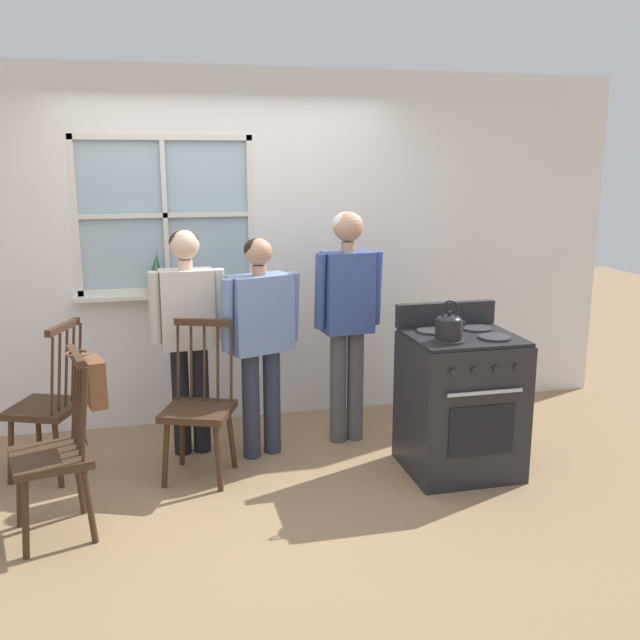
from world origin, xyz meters
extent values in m
plane|color=#937551|center=(0.00, 0.00, 0.00)|extent=(16.00, 16.00, 0.00)
cube|color=white|center=(1.70, 1.40, 1.35)|extent=(2.99, 0.06, 2.70)
cube|color=white|center=(-0.45, 1.40, 0.52)|extent=(1.32, 0.06, 1.04)
cube|color=white|center=(-0.45, 1.40, 2.45)|extent=(1.32, 0.06, 0.49)
cube|color=silver|center=(-0.45, 1.32, 1.03)|extent=(1.38, 0.10, 0.03)
cube|color=#9EB7C6|center=(-0.45, 1.41, 1.62)|extent=(1.26, 0.01, 1.11)
cube|color=silver|center=(-0.45, 1.38, 1.62)|extent=(0.04, 0.02, 1.17)
cube|color=silver|center=(-0.45, 1.38, 1.62)|extent=(1.32, 0.02, 0.04)
cube|color=silver|center=(-1.09, 1.38, 1.62)|extent=(0.04, 0.03, 1.17)
cube|color=silver|center=(0.19, 1.38, 1.62)|extent=(0.04, 0.03, 1.17)
cube|color=silver|center=(-0.45, 1.38, 2.19)|extent=(1.32, 0.03, 0.04)
cube|color=silver|center=(-0.45, 1.38, 1.06)|extent=(1.32, 0.03, 0.04)
cube|color=#3D2819|center=(-1.16, -0.24, 0.45)|extent=(0.49, 0.50, 0.04)
cylinder|color=#3D2819|center=(-1.35, -0.11, 0.22)|extent=(0.08, 0.07, 0.43)
cylinder|color=#3D2819|center=(-1.28, -0.44, 0.22)|extent=(0.07, 0.08, 0.43)
cylinder|color=#3D2819|center=(-1.04, -0.03, 0.22)|extent=(0.07, 0.08, 0.43)
cylinder|color=#3D2819|center=(-0.96, -0.36, 0.22)|extent=(0.08, 0.07, 0.43)
cylinder|color=#3D2819|center=(-1.04, -0.02, 0.72)|extent=(0.08, 0.03, 0.53)
cylinder|color=#3D2819|center=(-1.01, -0.11, 0.72)|extent=(0.08, 0.03, 0.53)
cylinder|color=#3D2819|center=(-0.99, -0.20, 0.72)|extent=(0.08, 0.03, 0.53)
cylinder|color=#3D2819|center=(-0.97, -0.28, 0.72)|extent=(0.08, 0.03, 0.53)
cylinder|color=#3D2819|center=(-0.95, -0.37, 0.72)|extent=(0.08, 0.03, 0.53)
cube|color=#3D2819|center=(-0.99, -0.20, 1.00)|extent=(0.13, 0.38, 0.04)
cube|color=#3D2819|center=(-0.33, 0.31, 0.45)|extent=(0.54, 0.53, 0.04)
cylinder|color=#3D2819|center=(-0.55, 0.23, 0.22)|extent=(0.09, 0.06, 0.43)
cylinder|color=#3D2819|center=(-0.23, 0.10, 0.22)|extent=(0.06, 0.09, 0.43)
cylinder|color=#3D2819|center=(-0.43, 0.52, 0.22)|extent=(0.06, 0.09, 0.43)
cylinder|color=#3D2819|center=(-0.11, 0.40, 0.22)|extent=(0.09, 0.06, 0.43)
cylinder|color=#3D2819|center=(-0.43, 0.54, 0.72)|extent=(0.04, 0.07, 0.53)
cylinder|color=#3D2819|center=(-0.35, 0.50, 0.72)|extent=(0.04, 0.07, 0.53)
cylinder|color=#3D2819|center=(-0.27, 0.47, 0.72)|extent=(0.04, 0.07, 0.53)
cylinder|color=#3D2819|center=(-0.18, 0.44, 0.72)|extent=(0.04, 0.07, 0.53)
cylinder|color=#3D2819|center=(-0.10, 0.40, 0.72)|extent=(0.04, 0.07, 0.53)
cube|color=#3D2819|center=(-0.27, 0.47, 1.00)|extent=(0.37, 0.18, 0.04)
cube|color=#3D2819|center=(-1.29, 0.60, 0.45)|extent=(0.53, 0.54, 0.04)
cylinder|color=#3D2819|center=(-1.38, 0.82, 0.22)|extent=(0.06, 0.09, 0.43)
cylinder|color=#3D2819|center=(-1.50, 0.51, 0.22)|extent=(0.09, 0.06, 0.43)
cylinder|color=#3D2819|center=(-1.08, 0.70, 0.22)|extent=(0.09, 0.06, 0.43)
cylinder|color=#3D2819|center=(-1.21, 0.39, 0.22)|extent=(0.06, 0.09, 0.43)
cylinder|color=#3D2819|center=(-1.07, 0.71, 0.72)|extent=(0.07, 0.04, 0.53)
cylinder|color=#3D2819|center=(-1.10, 0.62, 0.72)|extent=(0.07, 0.04, 0.53)
cylinder|color=#3D2819|center=(-1.13, 0.54, 0.72)|extent=(0.07, 0.04, 0.53)
cylinder|color=#3D2819|center=(-1.17, 0.46, 0.72)|extent=(0.07, 0.04, 0.53)
cylinder|color=#3D2819|center=(-1.20, 0.37, 0.72)|extent=(0.07, 0.04, 0.53)
cube|color=#3D2819|center=(-1.13, 0.54, 1.00)|extent=(0.18, 0.37, 0.04)
cylinder|color=black|center=(-0.42, 0.74, 0.38)|extent=(0.12, 0.12, 0.77)
cylinder|color=black|center=(-0.28, 0.75, 0.38)|extent=(0.12, 0.12, 0.77)
cube|color=beige|center=(-0.35, 0.75, 1.04)|extent=(0.37, 0.23, 0.54)
cylinder|color=beige|center=(-0.56, 0.72, 1.06)|extent=(0.08, 0.11, 0.50)
cylinder|color=beige|center=(-0.13, 0.74, 1.06)|extent=(0.08, 0.11, 0.50)
cylinder|color=beige|center=(-0.35, 0.75, 1.34)|extent=(0.10, 0.10, 0.07)
sphere|color=beige|center=(-0.35, 0.75, 1.47)|extent=(0.20, 0.20, 0.20)
ellipsoid|color=#332319|center=(-0.35, 0.76, 1.49)|extent=(0.20, 0.20, 0.16)
cylinder|color=#2D3347|center=(0.05, 0.56, 0.38)|extent=(0.12, 0.12, 0.75)
cylinder|color=#2D3347|center=(0.20, 0.62, 0.38)|extent=(0.12, 0.12, 0.75)
cube|color=#6B84B7|center=(0.12, 0.59, 1.01)|extent=(0.47, 0.34, 0.53)
cylinder|color=#6B84B7|center=(-0.11, 0.49, 1.03)|extent=(0.11, 0.13, 0.49)
cylinder|color=#6B84B7|center=(0.37, 0.65, 1.03)|extent=(0.11, 0.13, 0.49)
cylinder|color=tan|center=(0.12, 0.59, 1.31)|extent=(0.10, 0.10, 0.06)
sphere|color=tan|center=(0.12, 0.59, 1.43)|extent=(0.18, 0.18, 0.18)
ellipsoid|color=black|center=(0.12, 0.60, 1.45)|extent=(0.18, 0.18, 0.15)
cylinder|color=#4C4C51|center=(0.70, 0.70, 0.41)|extent=(0.12, 0.12, 0.82)
cylinder|color=#4C4C51|center=(0.84, 0.71, 0.41)|extent=(0.12, 0.12, 0.82)
cube|color=#384C8E|center=(0.77, 0.71, 1.11)|extent=(0.36, 0.24, 0.58)
cylinder|color=#384C8E|center=(0.56, 0.67, 1.13)|extent=(0.09, 0.12, 0.53)
cylinder|color=#384C8E|center=(0.98, 0.71, 1.13)|extent=(0.09, 0.12, 0.53)
cylinder|color=tan|center=(0.77, 0.71, 1.43)|extent=(0.10, 0.10, 0.07)
sphere|color=tan|center=(0.77, 0.71, 1.57)|extent=(0.21, 0.21, 0.21)
ellipsoid|color=silver|center=(0.77, 0.72, 1.59)|extent=(0.21, 0.21, 0.17)
cube|color=#232326|center=(1.36, 0.04, 0.45)|extent=(0.70, 0.64, 0.90)
cube|color=black|center=(1.36, 0.04, 0.91)|extent=(0.69, 0.61, 0.02)
cylinder|color=#2D2D30|center=(1.20, -0.09, 0.93)|extent=(0.20, 0.20, 0.02)
cylinder|color=#2D2D30|center=(1.51, -0.09, 0.93)|extent=(0.20, 0.20, 0.02)
cylinder|color=#2D2D30|center=(1.20, 0.16, 0.93)|extent=(0.20, 0.20, 0.02)
cylinder|color=#2D2D30|center=(1.51, 0.16, 0.93)|extent=(0.20, 0.20, 0.02)
cube|color=#232326|center=(1.36, 0.33, 1.00)|extent=(0.70, 0.06, 0.16)
cube|color=black|center=(1.36, -0.29, 0.40)|extent=(0.43, 0.01, 0.32)
cylinder|color=silver|center=(1.36, -0.31, 0.65)|extent=(0.49, 0.02, 0.02)
cylinder|color=#232326|center=(1.14, -0.30, 0.79)|extent=(0.04, 0.02, 0.04)
cylinder|color=#232326|center=(1.29, -0.30, 0.79)|extent=(0.04, 0.02, 0.04)
cylinder|color=#232326|center=(1.43, -0.30, 0.79)|extent=(0.04, 0.02, 0.04)
cylinder|color=#232326|center=(1.57, -0.30, 0.79)|extent=(0.04, 0.02, 0.04)
cylinder|color=black|center=(1.20, -0.09, 1.00)|extent=(0.17, 0.17, 0.12)
ellipsoid|color=black|center=(1.20, -0.09, 1.06)|extent=(0.16, 0.16, 0.07)
sphere|color=black|center=(1.20, -0.09, 1.10)|extent=(0.03, 0.03, 0.03)
cylinder|color=black|center=(1.28, -0.09, 1.02)|extent=(0.08, 0.03, 0.07)
torus|color=black|center=(1.20, -0.09, 1.12)|extent=(0.12, 0.01, 0.12)
cylinder|color=#935B3D|center=(-0.53, 1.31, 1.10)|extent=(0.12, 0.12, 0.11)
cylinder|color=#33261C|center=(-0.53, 1.31, 1.14)|extent=(0.11, 0.11, 0.01)
cone|color=#286033|center=(-0.52, 1.32, 1.26)|extent=(0.06, 0.05, 0.22)
cone|color=#286033|center=(-0.54, 1.33, 1.20)|extent=(0.04, 0.05, 0.10)
cone|color=#286033|center=(-0.55, 1.30, 1.26)|extent=(0.10, 0.06, 0.22)
cone|color=#286033|center=(-0.53, 1.29, 1.20)|extent=(0.04, 0.05, 0.10)
cube|color=brown|center=(-0.91, -0.18, 0.85)|extent=(0.14, 0.23, 0.26)
torus|color=brown|center=(-0.98, -0.19, 1.02)|extent=(0.15, 0.15, 0.01)
camera|label=1|loc=(-0.58, -4.07, 2.03)|focal=40.00mm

